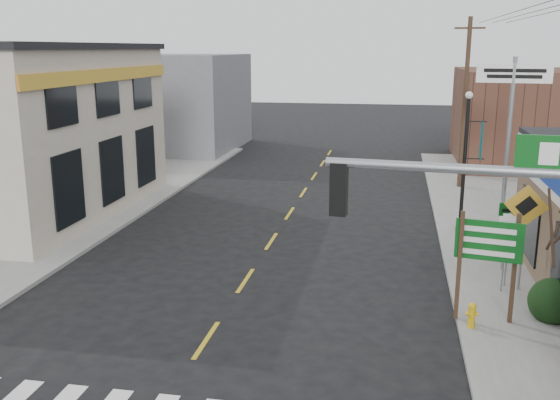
% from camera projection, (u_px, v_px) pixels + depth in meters
% --- Properties ---
extents(sidewalk_right, '(6.00, 38.00, 0.13)m').
position_uv_depth(sidewalk_right, '(527.00, 245.00, 21.98)').
color(sidewalk_right, slate).
rests_on(sidewalk_right, ground).
extents(sidewalk_left, '(6.00, 38.00, 0.13)m').
position_uv_depth(sidewalk_left, '(58.00, 220.00, 25.16)').
color(sidewalk_left, slate).
rests_on(sidewalk_left, ground).
extents(center_line, '(0.12, 56.00, 0.01)m').
position_uv_depth(center_line, '(245.00, 280.00, 18.81)').
color(center_line, gold).
rests_on(center_line, ground).
extents(bldg_distant_right, '(8.00, 10.00, 5.60)m').
position_uv_depth(bldg_distant_right, '(528.00, 118.00, 37.04)').
color(bldg_distant_right, brown).
rests_on(bldg_distant_right, ground).
extents(bldg_distant_left, '(9.00, 10.00, 6.40)m').
position_uv_depth(bldg_distant_left, '(171.00, 102.00, 42.92)').
color(bldg_distant_left, slate).
rests_on(bldg_distant_left, ground).
extents(traffic_signal_pole, '(4.39, 0.37, 5.56)m').
position_uv_depth(traffic_signal_pole, '(553.00, 295.00, 8.76)').
color(traffic_signal_pole, gray).
rests_on(traffic_signal_pole, sidewalk_right).
extents(guide_sign, '(1.62, 0.14, 2.83)m').
position_uv_depth(guide_sign, '(488.00, 252.00, 15.31)').
color(guide_sign, '#442F1F').
rests_on(guide_sign, sidewalk_right).
extents(fire_hydrant, '(0.20, 0.20, 0.65)m').
position_uv_depth(fire_hydrant, '(472.00, 314.00, 15.29)').
color(fire_hydrant, gold).
rests_on(fire_hydrant, sidewalk_right).
extents(ped_crossing_sign, '(1.19, 0.08, 3.07)m').
position_uv_depth(ped_crossing_sign, '(525.00, 220.00, 17.28)').
color(ped_crossing_sign, gray).
rests_on(ped_crossing_sign, sidewalk_right).
extents(lamp_post, '(0.68, 0.53, 5.20)m').
position_uv_depth(lamp_post, '(467.00, 152.00, 22.54)').
color(lamp_post, black).
rests_on(lamp_post, sidewalk_right).
extents(dance_center_sign, '(2.99, 0.19, 6.36)m').
position_uv_depth(dance_center_sign, '(512.00, 94.00, 25.96)').
color(dance_center_sign, gray).
rests_on(dance_center_sign, sidewalk_right).
extents(shrub_back, '(1.21, 1.21, 0.91)m').
position_uv_depth(shrub_back, '(553.00, 302.00, 15.78)').
color(shrub_back, black).
rests_on(shrub_back, sidewalk_right).
extents(utility_pole_far, '(1.42, 0.21, 8.14)m').
position_uv_depth(utility_pole_far, '(465.00, 102.00, 30.00)').
color(utility_pole_far, '#42341F').
rests_on(utility_pole_far, sidewalk_right).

